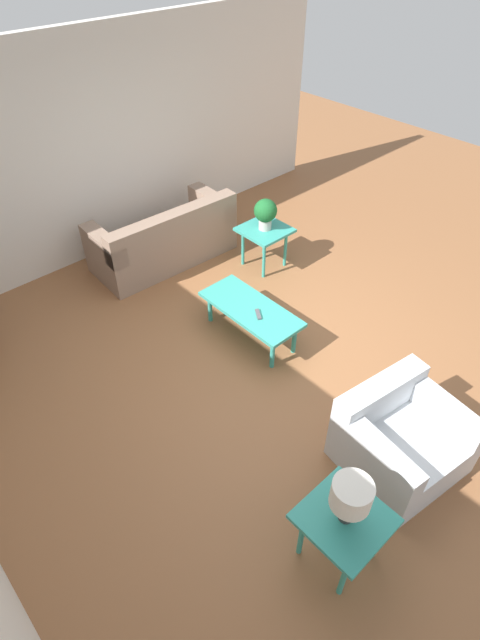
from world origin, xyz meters
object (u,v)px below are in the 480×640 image
at_px(sofa, 165,240).
at_px(side_table_plant, 265,234).
at_px(potted_plant, 265,212).
at_px(table_lamp, 351,496).
at_px(coffee_table, 251,311).
at_px(side_table_lamp, 344,523).
at_px(armchair, 399,438).

distance_m(sofa, side_table_plant, 1.30).
relative_size(potted_plant, table_lamp, 1.00).
bearing_deg(coffee_table, table_lamp, 151.60).
distance_m(side_table_plant, side_table_lamp, 3.80).
height_order(sofa, side_table_lamp, sofa).
distance_m(sofa, armchair, 3.83).
height_order(potted_plant, table_lamp, same).
bearing_deg(sofa, table_lamp, 73.43).
distance_m(potted_plant, table_lamp, 3.80).
distance_m(sofa, coffee_table, 1.84).
xyz_separation_m(coffee_table, potted_plant, (0.89, -1.07, 0.42)).
relative_size(armchair, side_table_lamp, 1.81).
bearing_deg(side_table_lamp, coffee_table, -28.40).
bearing_deg(side_table_lamp, table_lamp, 180.00).
bearing_deg(coffee_table, sofa, -6.05).
distance_m(armchair, potted_plant, 3.16).
bearing_deg(side_table_plant, table_lamp, 143.70).
relative_size(sofa, armchair, 1.81).
relative_size(coffee_table, potted_plant, 2.95).
height_order(side_table_plant, potted_plant, potted_plant).
relative_size(side_table_lamp, table_lamp, 1.44).
height_order(side_table_lamp, potted_plant, potted_plant).
distance_m(coffee_table, table_lamp, 2.52).
relative_size(armchair, coffee_table, 0.88).
relative_size(side_table_plant, potted_plant, 1.44).
xyz_separation_m(armchair, potted_plant, (2.87, -1.24, 0.48)).
bearing_deg(armchair, potted_plant, 74.95).
height_order(sofa, potted_plant, potted_plant).
bearing_deg(armchair, coffee_table, 93.54).
height_order(coffee_table, table_lamp, table_lamp).
bearing_deg(armchair, side_table_plant, 74.95).
xyz_separation_m(sofa, table_lamp, (-4.01, 1.37, 0.51)).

